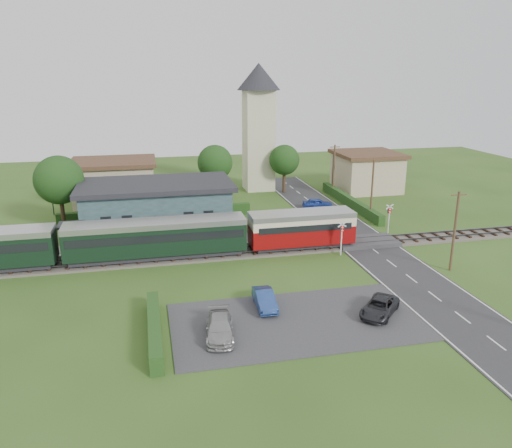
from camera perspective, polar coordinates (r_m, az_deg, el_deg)
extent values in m
plane|color=#2D4C19|center=(45.83, 1.99, -4.00)|extent=(120.00, 120.00, 0.00)
cube|color=#4C443D|center=(47.61, 1.39, -3.05)|extent=(76.00, 3.20, 0.20)
cube|color=#3F3F47|center=(46.84, 1.60, -2.98)|extent=(76.00, 0.08, 0.15)
cube|color=#3F3F47|center=(48.16, 1.19, -2.41)|extent=(76.00, 0.08, 0.15)
cube|color=#28282B|center=(49.16, 13.37, -2.96)|extent=(6.00, 70.00, 0.05)
cube|color=#333335|center=(34.92, 4.58, -11.03)|extent=(17.00, 9.00, 0.08)
cube|color=#333335|center=(50.79, 12.42, -2.00)|extent=(6.20, 3.40, 0.45)
cube|color=gray|center=(49.32, -10.88, -2.48)|extent=(30.00, 3.00, 0.45)
cube|color=beige|center=(49.38, -20.28, -1.49)|extent=(2.00, 2.00, 2.40)
cube|color=#232328|center=(49.02, -20.43, -0.07)|extent=(2.30, 2.30, 0.15)
cube|color=#2E4346|center=(54.23, -11.24, 1.69)|extent=(15.00, 8.00, 4.80)
cube|color=#232328|center=(53.61, -11.40, 4.42)|extent=(16.00, 9.00, 0.50)
cube|color=#232328|center=(50.81, -11.02, -0.86)|extent=(1.20, 0.12, 2.20)
cube|color=black|center=(50.60, -16.76, 0.18)|extent=(1.00, 0.12, 1.20)
cube|color=black|center=(50.47, -14.50, 0.32)|extent=(1.00, 0.12, 1.20)
cube|color=black|center=(50.58, -7.71, 0.76)|extent=(1.00, 0.12, 1.20)
cube|color=black|center=(50.77, -5.46, 0.90)|extent=(1.00, 0.12, 1.20)
cube|color=#232328|center=(48.29, 5.16, -2.20)|extent=(9.00, 2.20, 0.50)
cube|color=maroon|center=(47.97, 5.19, -1.07)|extent=(10.00, 2.80, 1.80)
cube|color=beige|center=(47.60, 5.23, 0.36)|extent=(10.00, 2.82, 0.90)
cube|color=black|center=(47.70, 5.22, -0.04)|extent=(9.00, 2.88, 0.60)
cube|color=#A2A2A2|center=(47.42, 5.26, 1.11)|extent=(10.00, 2.90, 0.45)
cube|color=#232328|center=(46.18, -11.17, -3.38)|extent=(15.20, 2.20, 0.50)
cube|color=black|center=(45.69, -11.28, -1.61)|extent=(16.00, 2.80, 2.60)
cube|color=black|center=(45.57, -11.31, -1.14)|extent=(15.40, 2.86, 0.70)
cube|color=#A2A2A2|center=(45.27, -11.38, 0.07)|extent=(16.00, 2.90, 0.50)
cube|color=beige|center=(71.79, 0.30, 9.47)|extent=(4.00, 4.00, 14.00)
cone|color=#232328|center=(71.17, 0.31, 16.51)|extent=(6.00, 6.00, 3.60)
cube|color=tan|center=(67.95, -15.85, 4.54)|extent=(10.00, 8.00, 5.00)
cube|color=#472D1E|center=(67.44, -16.04, 6.82)|extent=(10.80, 8.80, 0.50)
cube|color=tan|center=(73.63, 12.52, 5.71)|extent=(8.00, 8.00, 5.00)
cube|color=#472D1E|center=(73.16, 12.66, 7.82)|extent=(8.80, 8.80, 0.50)
cube|color=#193814|center=(33.37, -11.53, -11.67)|extent=(0.80, 9.00, 1.20)
cube|color=#193814|center=(64.58, 10.68, 2.53)|extent=(0.80, 18.00, 1.20)
cube|color=#193814|center=(59.03, -11.28, 1.18)|extent=(22.00, 0.80, 1.30)
cylinder|color=#332316|center=(57.94, -21.24, 1.48)|extent=(0.44, 0.44, 4.12)
sphere|color=#143311|center=(57.20, -21.59, 4.70)|extent=(5.20, 5.20, 5.20)
cylinder|color=#332316|center=(66.58, -4.64, 4.38)|extent=(0.44, 0.44, 3.85)
sphere|color=#143311|center=(65.98, -4.71, 7.02)|extent=(4.60, 4.60, 4.60)
cylinder|color=#332316|center=(70.54, 3.22, 5.01)|extent=(0.44, 0.44, 3.58)
sphere|color=#143311|center=(70.00, 3.26, 7.33)|extent=(4.20, 4.20, 4.20)
cylinder|color=#473321|center=(45.24, 21.74, -0.83)|extent=(0.22, 0.22, 7.00)
cube|color=#473321|center=(44.44, 22.19, 3.10)|extent=(1.40, 0.10, 0.10)
cylinder|color=#473321|center=(58.61, 13.11, 3.83)|extent=(0.22, 0.22, 7.00)
cube|color=#473321|center=(57.99, 13.33, 6.90)|extent=(1.40, 0.10, 0.10)
cylinder|color=#473321|center=(69.37, 8.89, 6.07)|extent=(0.22, 0.22, 7.00)
cube|color=#473321|center=(68.85, 9.01, 8.69)|extent=(1.40, 0.10, 0.10)
cylinder|color=silver|center=(46.91, 9.73, -1.80)|extent=(0.12, 0.12, 3.00)
cube|color=#232328|center=(46.57, 9.80, -0.51)|extent=(0.35, 0.18, 0.55)
sphere|color=#FF190C|center=(46.42, 9.86, -0.38)|extent=(0.14, 0.14, 0.14)
sphere|color=#FF190C|center=(46.51, 9.84, -0.73)|extent=(0.14, 0.14, 0.14)
cube|color=silver|center=(46.45, 9.82, -0.04)|extent=(0.84, 0.05, 0.55)
cube|color=silver|center=(46.45, 9.82, -0.04)|extent=(0.84, 0.05, 0.55)
cylinder|color=silver|center=(54.01, 14.92, 0.38)|extent=(0.12, 0.12, 3.00)
cube|color=#232328|center=(53.72, 15.01, 1.51)|extent=(0.35, 0.18, 0.55)
sphere|color=#FF190C|center=(53.58, 15.08, 1.63)|extent=(0.14, 0.14, 0.14)
sphere|color=#FF190C|center=(53.65, 15.05, 1.32)|extent=(0.14, 0.14, 0.14)
cube|color=silver|center=(53.61, 15.04, 1.92)|extent=(0.84, 0.05, 0.55)
cube|color=silver|center=(53.61, 15.04, 1.92)|extent=(0.84, 0.05, 0.55)
cylinder|color=#3F3F47|center=(63.92, -22.32, 3.14)|extent=(0.14, 0.14, 5.00)
sphere|color=orange|center=(63.42, -22.57, 5.33)|extent=(0.30, 0.30, 0.30)
cylinder|color=#3F3F47|center=(74.78, 8.76, 6.08)|extent=(0.14, 0.14, 5.00)
sphere|color=orange|center=(74.35, 8.85, 7.97)|extent=(0.30, 0.30, 0.30)
imported|color=#213C98|center=(62.77, 7.03, 2.36)|extent=(3.91, 2.10, 1.26)
imported|color=navy|center=(36.39, 1.00, -8.60)|extent=(1.43, 3.79, 1.23)
imported|color=#9A9A9A|center=(32.75, -4.17, -11.73)|extent=(2.29, 4.48, 1.24)
imported|color=#25262A|center=(36.45, 13.94, -9.18)|extent=(4.18, 4.26, 1.14)
imported|color=gray|center=(49.23, -3.62, -0.86)|extent=(0.67, 0.46, 1.78)
imported|color=gray|center=(49.22, -16.10, -1.68)|extent=(0.67, 0.81, 1.53)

